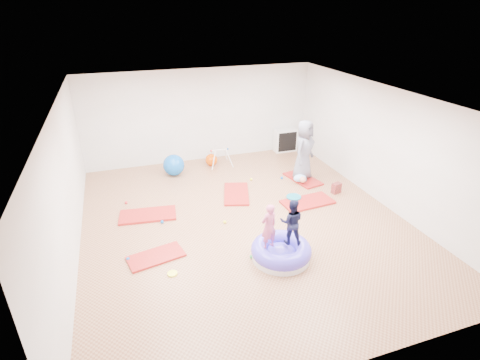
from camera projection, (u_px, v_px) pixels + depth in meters
name	position (u px, v px, depth m)	size (l,w,h in m)	color
room	(245.00, 164.00, 7.90)	(7.01, 8.01, 2.81)	#A37855
gym_mat_front_left	(156.00, 256.00, 7.28)	(1.07, 0.53, 0.04)	red
gym_mat_mid_left	(148.00, 215.00, 8.69)	(1.28, 0.64, 0.05)	red
gym_mat_center_back	(236.00, 194.00, 9.66)	(1.23, 0.62, 0.05)	red
gym_mat_right	(307.00, 202.00, 9.26)	(1.27, 0.64, 0.05)	red
gym_mat_rear_right	(303.00, 179.00, 10.49)	(1.14, 0.57, 0.05)	red
inflatable_cushion	(281.00, 251.00, 7.22)	(1.17, 1.17, 0.37)	silver
child_pink	(269.00, 224.00, 6.89)	(0.34, 0.22, 0.92)	#D1588C
child_navy	(292.00, 220.00, 7.03)	(0.45, 0.35, 0.93)	#131635
adult_caregiver	(304.00, 150.00, 10.15)	(0.81, 0.53, 1.66)	slate
infant	(300.00, 178.00, 10.20)	(0.37, 0.38, 0.22)	#96C1FA
ball_pit_balls	(207.00, 213.00, 8.77)	(4.42, 3.39, 0.07)	blue
exercise_ball_blue	(174.00, 165.00, 10.67)	(0.61, 0.61, 0.61)	blue
exercise_ball_orange	(211.00, 160.00, 11.33)	(0.37, 0.37, 0.37)	#D94C01
infant_play_gym	(220.00, 155.00, 11.25)	(0.69, 0.65, 0.53)	silver
cube_shelf	(285.00, 140.00, 12.39)	(0.74, 0.36, 0.74)	silver
balance_disc	(294.00, 198.00, 9.43)	(0.37, 0.37, 0.08)	#127996
backpack	(336.00, 188.00, 9.71)	(0.24, 0.15, 0.28)	#B12725
yellow_toy	(172.00, 274.00, 6.83)	(0.19, 0.19, 0.03)	#F6FF1E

